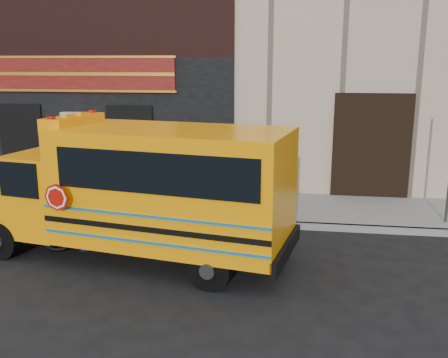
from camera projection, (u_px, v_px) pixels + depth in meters
name	position (u px, v px, depth m)	size (l,w,h in m)	color
ground	(198.00, 265.00, 10.07)	(120.00, 120.00, 0.00)	black
curb	(219.00, 222.00, 12.56)	(40.00, 0.20, 0.15)	gray
sidewalk	(227.00, 205.00, 14.00)	(40.00, 3.00, 0.15)	slate
building	(251.00, 4.00, 18.74)	(20.00, 10.70, 12.00)	tan
school_bus	(144.00, 188.00, 10.09)	(7.16, 3.28, 2.92)	black
bicycle	(85.00, 225.00, 10.67)	(0.57, 2.00, 1.20)	black
cyclist	(84.00, 212.00, 10.67)	(0.64, 0.42, 1.75)	black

